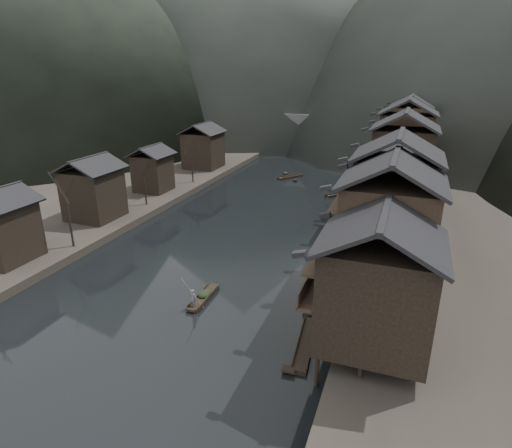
% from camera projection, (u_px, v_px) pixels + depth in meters
% --- Properties ---
extents(water, '(300.00, 300.00, 0.00)m').
position_uv_depth(water, '(199.00, 282.00, 42.53)').
color(water, black).
rests_on(water, ground).
extents(left_bank, '(40.00, 200.00, 1.20)m').
position_uv_depth(left_bank, '(137.00, 165.00, 88.79)').
color(left_bank, '#2D2823').
rests_on(left_bank, ground).
extents(stilt_houses, '(9.00, 67.60, 16.31)m').
position_uv_depth(stilt_houses, '(401.00, 165.00, 51.31)').
color(stilt_houses, black).
rests_on(stilt_houses, ground).
extents(left_houses, '(8.10, 53.20, 8.73)m').
position_uv_depth(left_houses, '(138.00, 167.00, 64.85)').
color(left_houses, black).
rests_on(left_houses, left_bank).
extents(bare_trees, '(3.82, 43.40, 7.64)m').
position_uv_depth(bare_trees, '(117.00, 180.00, 55.10)').
color(bare_trees, black).
rests_on(bare_trees, left_bank).
extents(moored_sampans, '(3.23, 67.15, 0.47)m').
position_uv_depth(moored_sampans, '(355.00, 216.00, 60.21)').
color(moored_sampans, black).
rests_on(moored_sampans, water).
extents(midriver_boats, '(14.85, 32.56, 0.45)m').
position_uv_depth(midriver_boats, '(327.00, 175.00, 82.44)').
color(midriver_boats, black).
rests_on(midriver_boats, water).
extents(stone_bridge, '(40.00, 6.00, 9.00)m').
position_uv_depth(stone_bridge, '(334.00, 131.00, 104.04)').
color(stone_bridge, '#4C4C4F').
rests_on(stone_bridge, ground).
extents(hero_sampan, '(1.22, 5.16, 0.44)m').
position_uv_depth(hero_sampan, '(203.00, 297.00, 39.29)').
color(hero_sampan, black).
rests_on(hero_sampan, water).
extents(cargo_heap, '(1.13, 1.48, 0.68)m').
position_uv_depth(cargo_heap, '(204.00, 291.00, 39.29)').
color(cargo_heap, black).
rests_on(cargo_heap, hero_sampan).
extents(boatman, '(0.74, 0.61, 1.76)m').
position_uv_depth(boatman, '(193.00, 296.00, 37.33)').
color(boatman, slate).
rests_on(boatman, hero_sampan).
extents(bamboo_pole, '(1.61, 1.67, 4.09)m').
position_uv_depth(bamboo_pole, '(193.00, 266.00, 36.24)').
color(bamboo_pole, '#8C7A51').
rests_on(bamboo_pole, boatman).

